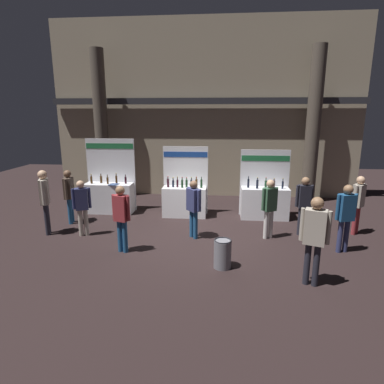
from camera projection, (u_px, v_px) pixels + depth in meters
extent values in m
plane|color=black|center=(195.00, 237.00, 9.03)|extent=(24.58, 24.58, 0.00)
cube|color=gray|center=(205.00, 110.00, 12.99)|extent=(12.29, 0.25, 6.96)
cube|color=#2D2D33|center=(205.00, 101.00, 12.61)|extent=(12.29, 0.20, 0.24)
cylinder|color=#51473D|center=(101.00, 126.00, 12.72)|extent=(0.52, 0.52, 5.74)
cylinder|color=#51473D|center=(313.00, 127.00, 12.00)|extent=(0.52, 0.52, 5.74)
cube|color=white|center=(109.00, 198.00, 11.19)|extent=(1.62, 0.60, 1.03)
cube|color=white|center=(111.00, 175.00, 11.34)|extent=(1.71, 0.04, 2.53)
cube|color=#1E6638|center=(109.00, 146.00, 11.08)|extent=(1.66, 0.01, 0.18)
cylinder|color=#472D14|center=(91.00, 180.00, 11.06)|extent=(0.07, 0.07, 0.24)
cylinder|color=#472D14|center=(91.00, 176.00, 11.03)|extent=(0.03, 0.03, 0.06)
cylinder|color=gold|center=(91.00, 174.00, 11.02)|extent=(0.03, 0.03, 0.02)
cylinder|color=#472D14|center=(101.00, 180.00, 11.12)|extent=(0.08, 0.08, 0.25)
cylinder|color=#472D14|center=(101.00, 175.00, 11.09)|extent=(0.03, 0.03, 0.06)
cylinder|color=black|center=(101.00, 174.00, 11.08)|extent=(0.03, 0.03, 0.02)
cylinder|color=#472D14|center=(108.00, 181.00, 11.00)|extent=(0.07, 0.07, 0.22)
cylinder|color=#472D14|center=(107.00, 176.00, 10.96)|extent=(0.03, 0.03, 0.08)
cylinder|color=black|center=(107.00, 175.00, 10.95)|extent=(0.03, 0.03, 0.02)
cylinder|color=#472D14|center=(116.00, 180.00, 11.01)|extent=(0.07, 0.07, 0.27)
cylinder|color=#472D14|center=(116.00, 175.00, 10.97)|extent=(0.03, 0.03, 0.08)
cylinder|color=gold|center=(116.00, 173.00, 10.96)|extent=(0.03, 0.03, 0.02)
cylinder|color=black|center=(126.00, 180.00, 11.05)|extent=(0.07, 0.07, 0.22)
cylinder|color=black|center=(125.00, 176.00, 11.02)|extent=(0.03, 0.03, 0.07)
cylinder|color=black|center=(125.00, 175.00, 11.01)|extent=(0.03, 0.03, 0.02)
cube|color=#334772|center=(114.00, 184.00, 10.87)|extent=(0.32, 0.35, 0.02)
cube|color=white|center=(185.00, 202.00, 10.79)|extent=(1.43, 0.60, 0.99)
cube|color=white|center=(186.00, 180.00, 10.96)|extent=(1.50, 0.04, 2.30)
cube|color=navy|center=(185.00, 154.00, 10.73)|extent=(1.46, 0.01, 0.18)
cylinder|color=black|center=(168.00, 183.00, 10.68)|extent=(0.08, 0.08, 0.28)
cylinder|color=black|center=(168.00, 178.00, 10.64)|extent=(0.03, 0.03, 0.07)
cylinder|color=red|center=(168.00, 177.00, 10.63)|extent=(0.03, 0.03, 0.02)
cylinder|color=black|center=(173.00, 184.00, 10.69)|extent=(0.07, 0.07, 0.22)
cylinder|color=black|center=(173.00, 179.00, 10.65)|extent=(0.03, 0.03, 0.08)
cylinder|color=gold|center=(173.00, 178.00, 10.64)|extent=(0.03, 0.03, 0.02)
cylinder|color=black|center=(177.00, 183.00, 10.68)|extent=(0.07, 0.07, 0.25)
cylinder|color=black|center=(177.00, 178.00, 10.64)|extent=(0.03, 0.03, 0.09)
cylinder|color=gold|center=(177.00, 177.00, 10.63)|extent=(0.03, 0.03, 0.02)
cylinder|color=#19381E|center=(182.00, 184.00, 10.60)|extent=(0.07, 0.07, 0.26)
cylinder|color=#19381E|center=(182.00, 179.00, 10.56)|extent=(0.03, 0.03, 0.08)
cylinder|color=red|center=(182.00, 177.00, 10.55)|extent=(0.03, 0.03, 0.02)
cylinder|color=#19381E|center=(187.00, 184.00, 10.69)|extent=(0.08, 0.08, 0.23)
cylinder|color=#19381E|center=(187.00, 179.00, 10.65)|extent=(0.03, 0.03, 0.08)
cylinder|color=red|center=(187.00, 178.00, 10.64)|extent=(0.03, 0.03, 0.02)
cylinder|color=black|center=(191.00, 184.00, 10.55)|extent=(0.07, 0.07, 0.26)
cylinder|color=black|center=(191.00, 179.00, 10.51)|extent=(0.03, 0.03, 0.08)
cylinder|color=gold|center=(191.00, 177.00, 10.50)|extent=(0.03, 0.03, 0.02)
cylinder|color=#472D14|center=(196.00, 183.00, 10.62)|extent=(0.07, 0.07, 0.28)
cylinder|color=#472D14|center=(196.00, 178.00, 10.58)|extent=(0.03, 0.03, 0.07)
cylinder|color=red|center=(196.00, 177.00, 10.57)|extent=(0.03, 0.03, 0.02)
cylinder|color=#19381E|center=(201.00, 184.00, 10.58)|extent=(0.07, 0.07, 0.27)
cylinder|color=#19381E|center=(201.00, 179.00, 10.54)|extent=(0.03, 0.03, 0.07)
cylinder|color=black|center=(201.00, 177.00, 10.53)|extent=(0.03, 0.03, 0.02)
cube|color=white|center=(264.00, 203.00, 10.55)|extent=(1.52, 0.60, 1.02)
cube|color=white|center=(264.00, 183.00, 10.74)|extent=(1.59, 0.04, 2.22)
cube|color=#1E6638|center=(266.00, 158.00, 10.52)|extent=(1.55, 0.01, 0.18)
cylinder|color=black|center=(248.00, 183.00, 10.47)|extent=(0.07, 0.07, 0.28)
cylinder|color=black|center=(249.00, 178.00, 10.43)|extent=(0.03, 0.03, 0.08)
cylinder|color=black|center=(249.00, 177.00, 10.41)|extent=(0.03, 0.03, 0.02)
cylinder|color=black|center=(257.00, 184.00, 10.34)|extent=(0.07, 0.07, 0.27)
cylinder|color=black|center=(257.00, 179.00, 10.30)|extent=(0.03, 0.03, 0.07)
cylinder|color=gold|center=(258.00, 178.00, 10.29)|extent=(0.03, 0.03, 0.02)
cylinder|color=#19381E|center=(266.00, 184.00, 10.41)|extent=(0.08, 0.08, 0.24)
cylinder|color=#19381E|center=(266.00, 179.00, 10.37)|extent=(0.03, 0.03, 0.08)
cylinder|color=red|center=(266.00, 178.00, 10.36)|extent=(0.03, 0.03, 0.02)
cylinder|color=black|center=(274.00, 185.00, 10.36)|extent=(0.07, 0.07, 0.25)
cylinder|color=black|center=(274.00, 180.00, 10.32)|extent=(0.03, 0.03, 0.06)
cylinder|color=gold|center=(274.00, 179.00, 10.31)|extent=(0.03, 0.03, 0.02)
cylinder|color=black|center=(283.00, 185.00, 10.31)|extent=(0.06, 0.06, 0.24)
cylinder|color=black|center=(283.00, 180.00, 10.28)|extent=(0.03, 0.03, 0.08)
cylinder|color=gold|center=(283.00, 179.00, 10.26)|extent=(0.03, 0.03, 0.02)
cylinder|color=slate|center=(223.00, 254.00, 7.19)|extent=(0.39, 0.39, 0.64)
torus|color=black|center=(223.00, 240.00, 7.11)|extent=(0.38, 0.38, 0.02)
cylinder|color=#23232D|center=(316.00, 265.00, 6.40)|extent=(0.12, 0.12, 0.88)
cylinder|color=#23232D|center=(307.00, 264.00, 6.47)|extent=(0.12, 0.12, 0.88)
cube|color=#ADA393|center=(315.00, 227.00, 6.24)|extent=(0.46, 0.37, 0.70)
sphere|color=#8C6647|center=(317.00, 203.00, 6.13)|extent=(0.24, 0.24, 0.24)
cylinder|color=#ADA393|center=(329.00, 228.00, 6.14)|extent=(0.08, 0.08, 0.66)
cylinder|color=#ADA393|center=(302.00, 224.00, 6.34)|extent=(0.08, 0.08, 0.66)
cylinder|color=#23232D|center=(47.00, 220.00, 9.10)|extent=(0.12, 0.12, 0.89)
cylinder|color=#23232D|center=(48.00, 218.00, 9.25)|extent=(0.12, 0.12, 0.89)
cube|color=#ADA393|center=(44.00, 192.00, 8.99)|extent=(0.34, 0.41, 0.71)
sphere|color=tan|center=(42.00, 175.00, 8.88)|extent=(0.25, 0.25, 0.25)
cylinder|color=#ADA393|center=(43.00, 193.00, 8.78)|extent=(0.08, 0.08, 0.67)
cylinder|color=#ADA393|center=(45.00, 189.00, 9.19)|extent=(0.08, 0.08, 0.67)
cylinder|color=maroon|center=(355.00, 221.00, 9.15)|extent=(0.12, 0.12, 0.81)
cylinder|color=maroon|center=(357.00, 220.00, 9.25)|extent=(0.12, 0.12, 0.81)
cube|color=#ADA393|center=(359.00, 196.00, 9.03)|extent=(0.40, 0.41, 0.64)
sphere|color=tan|center=(361.00, 180.00, 8.92)|extent=(0.22, 0.22, 0.22)
cylinder|color=#ADA393|center=(356.00, 196.00, 8.88)|extent=(0.08, 0.08, 0.61)
cylinder|color=#ADA393|center=(362.00, 194.00, 9.16)|extent=(0.08, 0.08, 0.61)
cylinder|color=#ADA393|center=(86.00, 222.00, 9.10)|extent=(0.12, 0.12, 0.76)
cylinder|color=#ADA393|center=(81.00, 223.00, 9.06)|extent=(0.12, 0.12, 0.76)
cube|color=navy|center=(81.00, 199.00, 8.92)|extent=(0.39, 0.33, 0.61)
sphere|color=tan|center=(80.00, 184.00, 8.82)|extent=(0.21, 0.21, 0.21)
cylinder|color=navy|center=(89.00, 198.00, 8.98)|extent=(0.08, 0.08, 0.57)
cylinder|color=navy|center=(73.00, 199.00, 8.85)|extent=(0.08, 0.08, 0.57)
cylinder|color=navy|center=(120.00, 236.00, 8.02)|extent=(0.12, 0.12, 0.81)
cylinder|color=navy|center=(125.00, 237.00, 7.97)|extent=(0.12, 0.12, 0.81)
cube|color=maroon|center=(121.00, 208.00, 7.82)|extent=(0.37, 0.31, 0.64)
sphere|color=#8C6647|center=(120.00, 190.00, 7.72)|extent=(0.22, 0.22, 0.22)
cylinder|color=maroon|center=(114.00, 207.00, 7.89)|extent=(0.08, 0.08, 0.61)
cylinder|color=maroon|center=(128.00, 208.00, 7.75)|extent=(0.08, 0.08, 0.61)
cylinder|color=navy|center=(195.00, 225.00, 8.85)|extent=(0.12, 0.12, 0.78)
cylinder|color=navy|center=(192.00, 223.00, 8.99)|extent=(0.12, 0.12, 0.78)
cube|color=navy|center=(194.00, 200.00, 8.76)|extent=(0.42, 0.44, 0.62)
sphere|color=brown|center=(194.00, 184.00, 8.66)|extent=(0.21, 0.21, 0.21)
cylinder|color=navy|center=(199.00, 201.00, 8.57)|extent=(0.08, 0.08, 0.59)
cylinder|color=navy|center=(189.00, 197.00, 8.94)|extent=(0.08, 0.08, 0.59)
cylinder|color=#23232D|center=(305.00, 221.00, 9.14)|extent=(0.12, 0.12, 0.80)
cylinder|color=#23232D|center=(300.00, 221.00, 9.13)|extent=(0.12, 0.12, 0.80)
cube|color=#23232D|center=(304.00, 196.00, 8.97)|extent=(0.35, 0.26, 0.64)
sphere|color=#8C6647|center=(306.00, 181.00, 8.86)|extent=(0.22, 0.22, 0.22)
cylinder|color=#23232D|center=(312.00, 196.00, 8.97)|extent=(0.08, 0.08, 0.61)
cylinder|color=#23232D|center=(297.00, 196.00, 8.96)|extent=(0.08, 0.08, 0.61)
cylinder|color=navy|center=(340.00, 236.00, 7.97)|extent=(0.12, 0.12, 0.83)
cylinder|color=navy|center=(346.00, 236.00, 8.00)|extent=(0.12, 0.12, 0.83)
cube|color=navy|center=(346.00, 207.00, 7.81)|extent=(0.43, 0.33, 0.65)
sphere|color=#8C6647|center=(348.00, 189.00, 7.71)|extent=(0.23, 0.23, 0.23)
cylinder|color=navy|center=(338.00, 207.00, 7.76)|extent=(0.08, 0.08, 0.62)
cylinder|color=navy|center=(355.00, 206.00, 7.85)|extent=(0.08, 0.08, 0.62)
cylinder|color=navy|center=(70.00, 211.00, 10.03)|extent=(0.12, 0.12, 0.81)
cylinder|color=navy|center=(72.00, 210.00, 10.21)|extent=(0.12, 0.12, 0.81)
cube|color=#47382D|center=(69.00, 188.00, 9.95)|extent=(0.28, 0.45, 0.64)
sphere|color=brown|center=(67.00, 174.00, 9.85)|extent=(0.22, 0.22, 0.22)
cylinder|color=#47382D|center=(66.00, 189.00, 9.70)|extent=(0.08, 0.08, 0.61)
cylinder|color=#47382D|center=(71.00, 186.00, 10.20)|extent=(0.08, 0.08, 0.61)
cylinder|color=silver|center=(271.00, 224.00, 8.91)|extent=(0.12, 0.12, 0.80)
cylinder|color=silver|center=(266.00, 225.00, 8.86)|extent=(0.12, 0.12, 0.80)
cube|color=#33563D|center=(270.00, 199.00, 8.72)|extent=(0.40, 0.36, 0.63)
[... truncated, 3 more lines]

